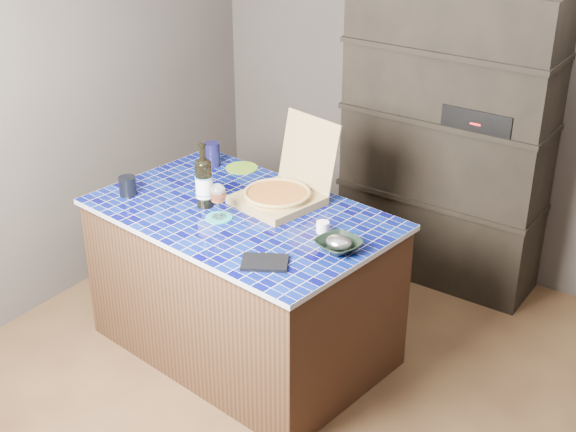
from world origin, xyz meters
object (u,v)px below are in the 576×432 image
Objects in this scene: pizza_box at (281,192)px; wine_glass at (218,195)px; kitchen_island at (243,282)px; mead_bottle at (204,182)px; dvd_case at (265,262)px; bowl at (339,245)px.

wine_glass is at bearing -103.33° from pizza_box.
kitchen_island is 4.73× the size of mead_bottle.
wine_glass is (-0.15, -0.32, 0.07)m from pizza_box.
pizza_box reaches higher than wine_glass.
mead_bottle is at bearing -127.40° from pizza_box.
pizza_box is 0.39m from mead_bottle.
dvd_case is (0.40, -0.35, 0.42)m from kitchen_island.
bowl is (0.65, 0.06, -0.10)m from wine_glass.
mead_bottle is at bearing -157.58° from kitchen_island.
bowl is at bearing 1.83° from kitchen_island.
wine_glass is at bearing -104.98° from kitchen_island.
mead_bottle reaches higher than kitchen_island.
kitchen_island is at bearing -105.07° from pizza_box.
dvd_case reaches higher than kitchen_island.
pizza_box reaches higher than kitchen_island.
wine_glass is (-0.05, -0.12, 0.54)m from kitchen_island.
wine_glass is at bearing -147.49° from dvd_case.
mead_bottle is 0.68m from dvd_case.
pizza_box is 1.54× the size of mead_bottle.
pizza_box is at bearing 178.47° from dvd_case.
pizza_box is at bearing 70.20° from kitchen_island.
dvd_case is (0.60, -0.30, -0.13)m from mead_bottle.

